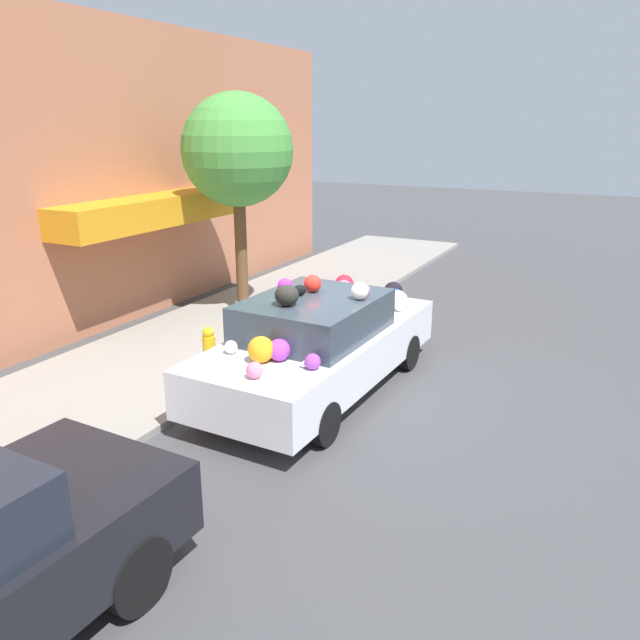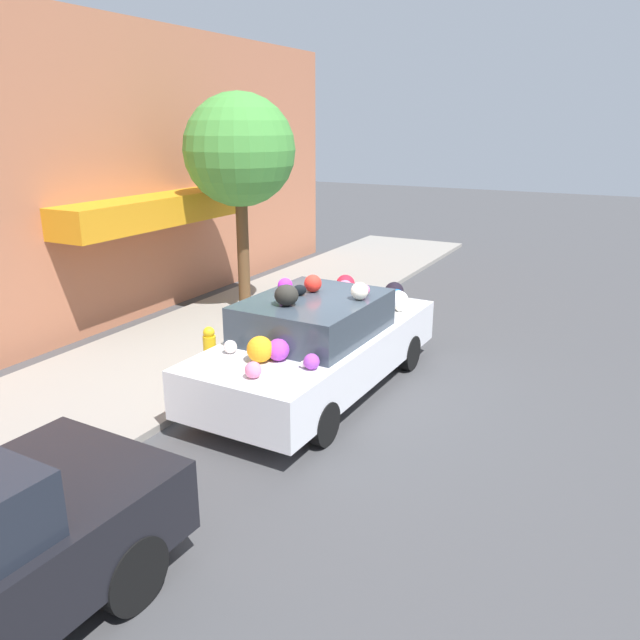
# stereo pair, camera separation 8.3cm
# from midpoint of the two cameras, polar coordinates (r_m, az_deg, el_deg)

# --- Properties ---
(ground_plane) EXTENTS (60.00, 60.00, 0.00)m
(ground_plane) POSITION_cam_midpoint_polar(r_m,az_deg,el_deg) (9.39, -0.85, -6.26)
(ground_plane) COLOR #424244
(sidewalk_curb) EXTENTS (24.00, 3.20, 0.10)m
(sidewalk_curb) POSITION_cam_midpoint_polar(r_m,az_deg,el_deg) (10.81, -13.59, -3.18)
(sidewalk_curb) COLOR gray
(sidewalk_curb) RESTS_ON ground
(building_facade) EXTENTS (18.00, 1.20, 5.65)m
(building_facade) POSITION_cam_midpoint_polar(r_m,az_deg,el_deg) (11.84, -22.56, 11.40)
(building_facade) COLOR #B26B4C
(building_facade) RESTS_ON ground
(street_tree) EXTENTS (2.16, 2.16, 4.27)m
(street_tree) POSITION_cam_midpoint_polar(r_m,az_deg,el_deg) (12.49, -7.76, 15.03)
(street_tree) COLOR brown
(street_tree) RESTS_ON sidewalk_curb
(fire_hydrant) EXTENTS (0.20, 0.20, 0.70)m
(fire_hydrant) POSITION_cam_midpoint_polar(r_m,az_deg,el_deg) (9.83, -10.33, -2.61)
(fire_hydrant) COLOR gold
(fire_hydrant) RESTS_ON sidewalk_curb
(art_car) EXTENTS (4.60, 1.96, 1.75)m
(art_car) POSITION_cam_midpoint_polar(r_m,az_deg,el_deg) (9.05, -0.31, -2.01)
(art_car) COLOR silver
(art_car) RESTS_ON ground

